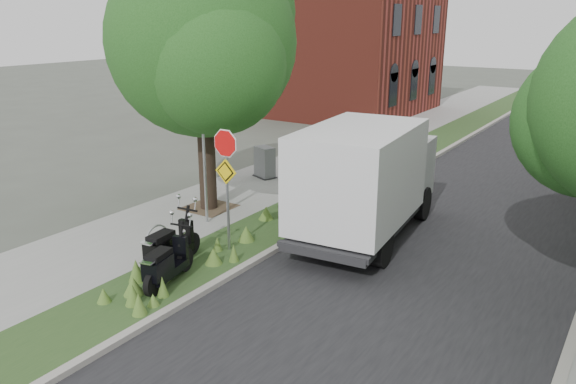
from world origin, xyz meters
name	(u,v)px	position (x,y,z in m)	size (l,w,h in m)	color
ground	(260,275)	(0.00, 0.00, 0.00)	(120.00, 120.00, 0.00)	#4C5147
sidewalk_near	(320,161)	(-4.25, 10.00, 0.06)	(3.50, 60.00, 0.12)	gray
verge	(381,170)	(-1.50, 10.00, 0.06)	(2.00, 60.00, 0.12)	#29481F
kerb_near	(405,174)	(-0.50, 10.00, 0.07)	(0.20, 60.00, 0.13)	#9E9991
road	(500,190)	(3.00, 10.00, 0.01)	(7.00, 60.00, 0.01)	black
street_tree_main	(202,52)	(-4.08, 2.86, 4.80)	(6.21, 5.54, 7.66)	black
bare_post	(204,154)	(-3.20, 1.80, 2.12)	(0.08, 0.08, 4.00)	#A5A8AD
bike_hoop	(157,240)	(-2.70, -0.60, 0.50)	(0.06, 0.78, 0.77)	#A5A8AD
sign_assembly	(226,165)	(-1.40, 0.58, 2.33)	(0.94, 0.08, 3.22)	#A5A8AD
brick_building	(346,43)	(-9.50, 22.00, 4.21)	(9.40, 10.40, 8.30)	maroon
scooter_near	(167,250)	(-1.88, -1.08, 0.57)	(0.53, 1.97, 0.94)	black
scooter_far	(164,268)	(-1.26, -1.78, 0.55)	(0.66, 1.85, 0.89)	black
box_truck	(366,176)	(0.94, 3.52, 1.74)	(2.89, 6.10, 2.67)	#262628
utility_cabinet	(265,163)	(-4.58, 6.56, 0.66)	(0.99, 0.83, 1.13)	#262628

